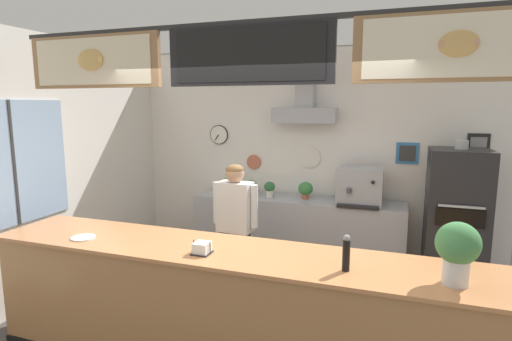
{
  "coord_description": "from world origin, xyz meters",
  "views": [
    {
      "loc": [
        1.16,
        -3.14,
        2.19
      ],
      "look_at": [
        -0.21,
        0.78,
        1.52
      ],
      "focal_mm": 28.51,
      "sensor_mm": 36.0,
      "label": 1
    }
  ],
  "objects": [
    {
      "name": "back_wall_assembly",
      "position": [
        -0.0,
        2.35,
        1.58
      ],
      "size": [
        5.19,
        2.63,
        2.96
      ],
      "color": "gray",
      "rests_on": "ground_plane"
    },
    {
      "name": "left_wall_with_window",
      "position": [
        -2.59,
        -0.0,
        1.48
      ],
      "size": [
        0.15,
        5.02,
        2.96
      ],
      "color": "white",
      "rests_on": "ground_plane"
    },
    {
      "name": "service_counter",
      "position": [
        0.0,
        -0.28,
        0.52
      ],
      "size": [
        4.36,
        0.75,
        1.04
      ],
      "color": "#B77F4C",
      "rests_on": "ground_plane"
    },
    {
      "name": "back_prep_counter",
      "position": [
        -0.08,
        2.11,
        0.46
      ],
      "size": [
        2.83,
        0.58,
        0.93
      ],
      "color": "#A3A5AD",
      "rests_on": "ground_plane"
    },
    {
      "name": "pizza_oven",
      "position": [
        1.85,
        1.9,
        0.85
      ],
      "size": [
        0.65,
        0.66,
        1.8
      ],
      "color": "#232326",
      "rests_on": "ground_plane"
    },
    {
      "name": "shop_worker",
      "position": [
        -0.48,
        0.88,
        0.85
      ],
      "size": [
        0.54,
        0.24,
        1.55
      ],
      "rotation": [
        0.0,
        0.0,
        3.08
      ],
      "color": "#232328",
      "rests_on": "ground_plane"
    },
    {
      "name": "espresso_machine",
      "position": [
        0.74,
        2.08,
        1.17
      ],
      "size": [
        0.56,
        0.5,
        0.47
      ],
      "color": "#A3A5AD",
      "rests_on": "back_prep_counter"
    },
    {
      "name": "potted_rosemary",
      "position": [
        0.03,
        2.14,
        1.06
      ],
      "size": [
        0.2,
        0.2,
        0.23
      ],
      "color": "#9E563D",
      "rests_on": "back_prep_counter"
    },
    {
      "name": "potted_thyme",
      "position": [
        -1.07,
        2.11,
        1.07
      ],
      "size": [
        0.2,
        0.2,
        0.24
      ],
      "color": "#9E563D",
      "rests_on": "back_prep_counter"
    },
    {
      "name": "potted_sage",
      "position": [
        -0.46,
        2.07,
        1.06
      ],
      "size": [
        0.15,
        0.15,
        0.22
      ],
      "color": "beige",
      "rests_on": "back_prep_counter"
    },
    {
      "name": "potted_basil",
      "position": [
        -0.74,
        2.09,
        1.05
      ],
      "size": [
        0.19,
        0.19,
        0.22
      ],
      "color": "#9E563D",
      "rests_on": "back_prep_counter"
    },
    {
      "name": "pepper_grinder",
      "position": [
        0.86,
        -0.38,
        1.17
      ],
      "size": [
        0.05,
        0.05,
        0.26
      ],
      "color": "black",
      "rests_on": "service_counter"
    },
    {
      "name": "condiment_plate",
      "position": [
        -1.38,
        -0.42,
        1.05
      ],
      "size": [
        0.2,
        0.2,
        0.01
      ],
      "color": "white",
      "rests_on": "service_counter"
    },
    {
      "name": "basil_vase",
      "position": [
        1.56,
        -0.37,
        1.27
      ],
      "size": [
        0.27,
        0.27,
        0.41
      ],
      "color": "silver",
      "rests_on": "service_counter"
    },
    {
      "name": "napkin_holder",
      "position": [
        -0.24,
        -0.42,
        1.08
      ],
      "size": [
        0.15,
        0.14,
        0.1
      ],
      "color": "#262628",
      "rests_on": "service_counter"
    }
  ]
}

